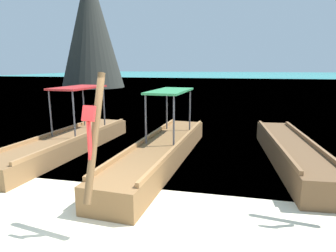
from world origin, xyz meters
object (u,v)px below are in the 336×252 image
object	(u,v)px
karst_rock	(90,30)
longtail_boat_red_ribbon	(162,150)
longtail_boat_green_ribbon	(67,142)
longtail_boat_pink_ribbon	(291,153)

from	to	relation	value
karst_rock	longtail_boat_red_ribbon	bearing A→B (deg)	-59.62
longtail_boat_green_ribbon	karst_rock	xyz separation A→B (m)	(-12.27, 25.96, 6.53)
longtail_boat_red_ribbon	longtail_boat_pink_ribbon	bearing A→B (deg)	10.84
karst_rock	longtail_boat_green_ribbon	bearing A→B (deg)	-64.71
longtail_boat_green_ribbon	longtail_boat_pink_ribbon	world-z (taller)	longtail_boat_green_ribbon
longtail_boat_green_ribbon	longtail_boat_pink_ribbon	xyz separation A→B (m)	(6.67, 0.33, -0.01)
longtail_boat_green_ribbon	karst_rock	world-z (taller)	karst_rock
longtail_boat_green_ribbon	karst_rock	size ratio (longest dim) A/B	0.46
longtail_boat_red_ribbon	karst_rock	bearing A→B (deg)	120.38
longtail_boat_green_ribbon	longtail_boat_red_ribbon	size ratio (longest dim) A/B	0.90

